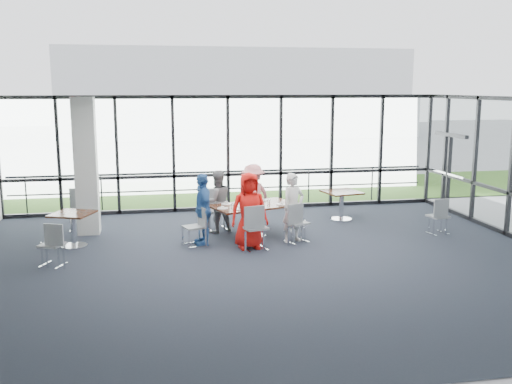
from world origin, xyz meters
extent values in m
cube|color=#212733|center=(0.00, 0.00, -0.01)|extent=(12.00, 10.00, 0.02)
cube|color=white|center=(0.00, 0.00, 3.20)|extent=(12.00, 10.00, 0.04)
cube|color=silver|center=(0.00, -5.00, 1.60)|extent=(12.00, 0.10, 3.20)
cube|color=white|center=(0.00, 5.00, 1.60)|extent=(12.00, 0.10, 3.20)
cube|color=black|center=(6.00, 3.75, 1.05)|extent=(0.12, 1.60, 2.10)
cube|color=silver|center=(-3.60, 3.00, 1.60)|extent=(0.50, 0.50, 3.20)
cube|color=gray|center=(0.00, 10.00, -0.02)|extent=(80.00, 70.00, 0.02)
cube|color=#2D571E|center=(0.00, 8.00, 0.01)|extent=(80.00, 5.00, 0.01)
cube|color=silver|center=(4.00, 32.00, 3.00)|extent=(24.00, 10.00, 6.00)
cylinder|color=#2D2D33|center=(0.00, 5.60, 0.50)|extent=(12.00, 0.06, 0.06)
cube|color=#381E11|center=(0.17, 1.99, 0.73)|extent=(2.14, 1.61, 0.04)
cylinder|color=silver|center=(0.17, 1.99, 0.35)|extent=(0.12, 0.12, 0.71)
cylinder|color=silver|center=(0.17, 1.99, 0.01)|extent=(0.56, 0.56, 0.03)
cube|color=#381E11|center=(-3.81, 1.86, 0.73)|extent=(1.05, 1.05, 0.04)
cylinder|color=silver|center=(-3.81, 1.86, 0.35)|extent=(0.12, 0.12, 0.71)
cube|color=#381E11|center=(2.72, 3.23, 0.73)|extent=(1.03, 1.03, 0.04)
cylinder|color=silver|center=(2.72, 3.23, 0.35)|extent=(0.12, 0.12, 0.71)
imported|color=red|center=(-0.10, 1.05, 0.82)|extent=(0.84, 0.58, 1.64)
imported|color=silver|center=(0.96, 1.39, 0.77)|extent=(0.68, 0.60, 1.55)
imported|color=slate|center=(-0.61, 2.51, 0.75)|extent=(0.82, 0.63, 1.49)
imported|color=#DC8284|center=(0.33, 2.95, 0.78)|extent=(1.13, 0.95, 1.56)
imported|color=#3060A8|center=(-1.04, 1.54, 0.79)|extent=(0.61, 0.98, 1.58)
cylinder|color=white|center=(-0.21, 1.54, 0.76)|extent=(0.25, 0.25, 0.01)
cylinder|color=white|center=(0.82, 1.88, 0.76)|extent=(0.26, 0.26, 0.01)
cylinder|color=white|center=(-0.44, 2.14, 0.76)|extent=(0.24, 0.24, 0.01)
cylinder|color=white|center=(0.48, 2.46, 0.76)|extent=(0.25, 0.25, 0.01)
cylinder|color=white|center=(-0.58, 1.68, 0.76)|extent=(0.25, 0.25, 0.01)
cylinder|color=white|center=(0.04, 1.69, 0.83)|extent=(0.08, 0.08, 0.15)
cylinder|color=white|center=(0.51, 1.87, 0.81)|extent=(0.06, 0.06, 0.13)
cylinder|color=white|center=(0.15, 2.22, 0.81)|extent=(0.06, 0.06, 0.13)
cylinder|color=white|center=(-0.37, 1.60, 0.82)|extent=(0.07, 0.07, 0.15)
cube|color=silver|center=(0.16, 1.56, 0.75)|extent=(0.33, 0.33, 0.00)
cube|color=silver|center=(0.99, 1.99, 0.75)|extent=(0.36, 0.32, 0.00)
cube|color=silver|center=(0.15, 2.41, 0.75)|extent=(0.34, 0.36, 0.00)
cube|color=black|center=(0.22, 2.02, 0.77)|extent=(0.10, 0.07, 0.04)
cylinder|color=#AF2009|center=(0.14, 2.04, 0.84)|extent=(0.06, 0.06, 0.18)
cylinder|color=#1C7329|center=(0.26, 2.04, 0.85)|extent=(0.05, 0.05, 0.20)
camera|label=1|loc=(-2.13, -10.62, 3.41)|focal=40.00mm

